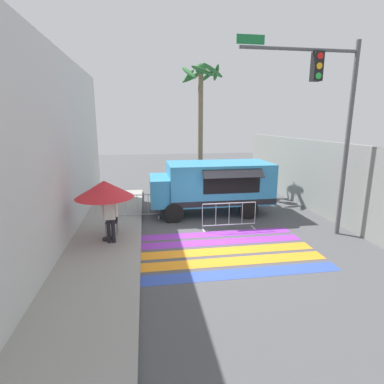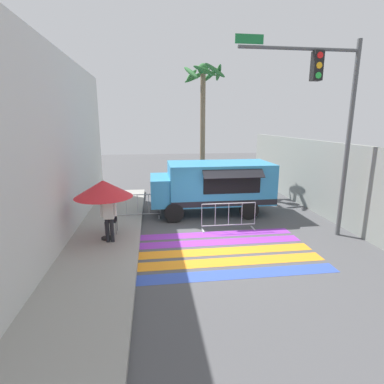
{
  "view_description": "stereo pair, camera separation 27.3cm",
  "coord_description": "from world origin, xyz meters",
  "views": [
    {
      "loc": [
        -2.19,
        -9.66,
        4.09
      ],
      "look_at": [
        -0.34,
        2.22,
        1.28
      ],
      "focal_mm": 28.0,
      "sensor_mm": 36.0,
      "label": 1
    },
    {
      "loc": [
        -1.92,
        -9.7,
        4.09
      ],
      "look_at": [
        -0.34,
        2.22,
        1.28
      ],
      "focal_mm": 28.0,
      "sensor_mm": 36.0,
      "label": 2
    }
  ],
  "objects": [
    {
      "name": "patio_umbrella",
      "position": [
        -3.56,
        0.29,
        1.93
      ],
      "size": [
        1.92,
        1.92,
        2.06
      ],
      "color": "black",
      "rests_on": "sidewalk_left"
    },
    {
      "name": "palm_tree",
      "position": [
        1.05,
        7.74,
        5.42
      ],
      "size": [
        2.44,
        2.47,
        7.26
      ],
      "color": "#7A664C",
      "rests_on": "ground_plane"
    },
    {
      "name": "building_left_facade",
      "position": [
        -4.95,
        0.0,
        3.2
      ],
      "size": [
        0.25,
        16.0,
        6.4
      ],
      "color": "silver",
      "rests_on": "ground_plane"
    },
    {
      "name": "barricade_side",
      "position": [
        -2.61,
        2.93,
        0.53
      ],
      "size": [
        1.94,
        0.44,
        1.08
      ],
      "color": "#B7BABF",
      "rests_on": "ground_plane"
    },
    {
      "name": "vendor_person",
      "position": [
        -3.4,
        0.01,
        1.16
      ],
      "size": [
        0.53,
        0.23,
        1.74
      ],
      "rotation": [
        0.0,
        0.0,
        0.21
      ],
      "color": "black",
      "rests_on": "sidewalk_left"
    },
    {
      "name": "food_truck",
      "position": [
        0.65,
        3.3,
        1.38
      ],
      "size": [
        5.37,
        2.82,
        2.32
      ],
      "color": "#338CBF",
      "rests_on": "ground_plane"
    },
    {
      "name": "traffic_signal_pole",
      "position": [
        4.07,
        -0.01,
        4.56
      ],
      "size": [
        4.22,
        0.29,
        6.72
      ],
      "color": "#515456",
      "rests_on": "ground_plane"
    },
    {
      "name": "folding_chair",
      "position": [
        -3.48,
        0.96,
        0.69
      ],
      "size": [
        0.4,
        0.4,
        0.87
      ],
      "rotation": [
        0.0,
        0.0,
        0.14
      ],
      "color": "#4C4C51",
      "rests_on": "sidewalk_left"
    },
    {
      "name": "ground_plane",
      "position": [
        0.0,
        0.0,
        0.0
      ],
      "size": [
        60.0,
        60.0,
        0.0
      ],
      "primitive_type": "plane",
      "color": "#4C4C4F"
    },
    {
      "name": "sidewalk_left",
      "position": [
        -4.64,
        0.0,
        0.08
      ],
      "size": [
        4.4,
        16.0,
        0.16
      ],
      "color": "#99968E",
      "rests_on": "ground_plane"
    },
    {
      "name": "concrete_wall_right",
      "position": [
        5.58,
        3.0,
        1.64
      ],
      "size": [
        0.2,
        16.0,
        3.28
      ],
      "color": "gray",
      "rests_on": "ground_plane"
    },
    {
      "name": "crosswalk_painted",
      "position": [
        0.0,
        -0.89,
        0.0
      ],
      "size": [
        6.4,
        3.6,
        0.01
      ],
      "color": "#334FB2",
      "rests_on": "ground_plane"
    },
    {
      "name": "barricade_front",
      "position": [
        0.93,
        1.05,
        0.54
      ],
      "size": [
        2.13,
        0.44,
        1.08
      ],
      "color": "#B7BABF",
      "rests_on": "ground_plane"
    }
  ]
}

